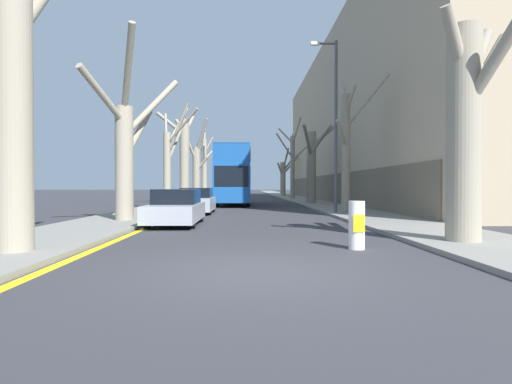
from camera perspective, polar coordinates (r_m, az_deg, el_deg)
ground_plane at (r=7.09m, az=0.50°, el=-11.26°), size 300.00×300.00×0.00m
sidewalk_left at (r=57.20m, az=-6.91°, el=-0.57°), size 3.31×120.00×0.12m
sidewalk_right at (r=57.25m, az=4.34°, el=-0.57°), size 3.31×120.00×0.12m
building_facade_right at (r=41.12m, az=16.41°, el=9.37°), size 10.08×48.35×15.22m
kerb_line_stripe at (r=57.06m, az=-5.08°, el=-0.63°), size 0.24×120.00×0.01m
street_tree_left_0 at (r=10.14m, az=-31.50°, el=12.59°), size 3.53×2.30×7.66m
street_tree_left_1 at (r=16.97m, az=-18.05°, el=5.90°), size 2.85×4.53×7.27m
street_tree_left_2 at (r=25.02m, az=-12.24°, el=4.51°), size 2.53×2.69×6.49m
street_tree_left_3 at (r=32.35m, az=-10.25°, el=4.57°), size 2.86×2.45×7.28m
street_tree_left_4 at (r=40.42m, az=-8.44°, el=3.30°), size 2.25×1.77×8.09m
street_tree_left_5 at (r=48.41m, az=-7.37°, el=3.82°), size 1.69×3.62×8.62m
street_tree_right_0 at (r=11.34m, az=27.87°, el=8.66°), size 2.64×2.55×5.77m
street_tree_right_1 at (r=21.64m, az=12.86°, el=6.25°), size 2.53×3.60×7.10m
street_tree_right_2 at (r=33.35m, az=8.06°, el=4.12°), size 3.47×3.15×6.75m
street_tree_right_3 at (r=44.70m, az=5.25°, el=4.22°), size 4.34×3.49×8.92m
street_tree_right_4 at (r=56.79m, az=4.00°, el=2.43°), size 3.12×4.06×6.77m
double_decker_bus at (r=31.57m, az=-3.23°, el=2.70°), size 2.57×10.05×4.41m
parked_car_0 at (r=15.60m, az=-11.32°, el=-2.24°), size 1.80×4.21×1.37m
parked_car_1 at (r=21.87m, az=-8.50°, el=-1.32°), size 1.81×3.99×1.39m
lamp_post at (r=21.38m, az=11.11°, el=10.21°), size 1.40×0.20×9.00m
traffic_bollard at (r=9.71m, az=14.19°, el=-4.61°), size 0.38×0.39×1.14m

